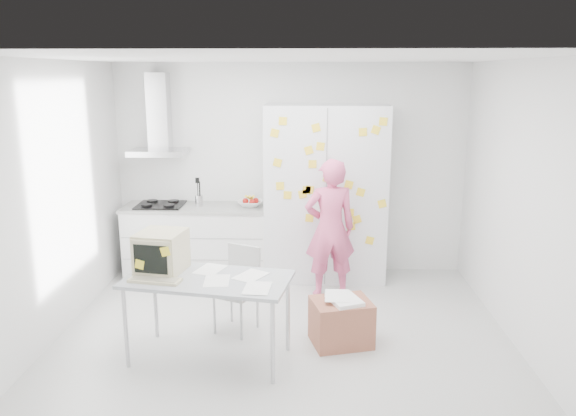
{
  "coord_description": "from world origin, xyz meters",
  "views": [
    {
      "loc": [
        0.24,
        -5.2,
        2.57
      ],
      "look_at": [
        0.02,
        0.64,
        1.16
      ],
      "focal_mm": 35.0,
      "sensor_mm": 36.0,
      "label": 1
    }
  ],
  "objects_px": {
    "person": "(330,229)",
    "cardboard_box": "(341,321)",
    "desk": "(178,264)",
    "chair": "(239,283)"
  },
  "relations": [
    {
      "from": "person",
      "to": "desk",
      "type": "height_order",
      "value": "person"
    },
    {
      "from": "cardboard_box",
      "to": "chair",
      "type": "bearing_deg",
      "value": 163.47
    },
    {
      "from": "person",
      "to": "cardboard_box",
      "type": "relative_size",
      "value": 2.54
    },
    {
      "from": "cardboard_box",
      "to": "person",
      "type": "bearing_deg",
      "value": 93.53
    },
    {
      "from": "person",
      "to": "chair",
      "type": "bearing_deg",
      "value": 33.51
    },
    {
      "from": "person",
      "to": "cardboard_box",
      "type": "distance_m",
      "value": 1.36
    },
    {
      "from": "desk",
      "to": "cardboard_box",
      "type": "relative_size",
      "value": 2.43
    },
    {
      "from": "chair",
      "to": "cardboard_box",
      "type": "xyz_separation_m",
      "value": [
        1.02,
        -0.3,
        -0.26
      ]
    },
    {
      "from": "person",
      "to": "chair",
      "type": "relative_size",
      "value": 1.89
    },
    {
      "from": "person",
      "to": "desk",
      "type": "xyz_separation_m",
      "value": [
        -1.43,
        -1.48,
        0.06
      ]
    }
  ]
}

